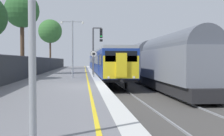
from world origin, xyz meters
TOP-DOWN VIEW (x-y plane):
  - ground at (2.64, 0.00)m, footprint 17.40×110.00m
  - commuter_train_at_platform at (2.10, 23.31)m, footprint 2.83×39.67m
  - freight_train_adjacent_track at (6.10, 10.24)m, footprint 2.60×25.32m
  - signal_gantry at (0.62, 12.62)m, footprint 1.10×0.24m
  - speed_limit_sign at (0.25, 8.36)m, footprint 0.59×0.08m
  - platform_lamp_mid at (-1.62, 7.67)m, footprint 2.00×0.20m
  - background_tree_left at (-6.66, 33.77)m, footprint 4.24×4.24m
  - background_tree_centre at (-7.23, 13.76)m, footprint 3.67×3.67m

SIDE VIEW (x-z plane):
  - ground at x=2.64m, z-range -1.21..0.00m
  - commuter_train_at_platform at x=2.10m, z-range -0.64..3.17m
  - freight_train_adjacent_track at x=6.10m, z-range -0.80..3.71m
  - speed_limit_sign at x=0.25m, z-range 0.34..2.74m
  - platform_lamp_mid at x=-1.62m, z-range 0.49..5.46m
  - signal_gantry at x=0.62m, z-range 0.62..5.62m
  - background_tree_left at x=-6.66m, z-range 2.16..11.06m
  - background_tree_centre at x=-7.23m, z-range 2.35..11.04m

